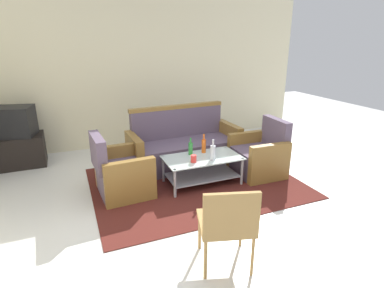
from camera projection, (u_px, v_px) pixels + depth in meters
The scene contains 14 objects.
ground_plane at pixel (219, 211), 3.85m from camera, with size 14.00×14.00×0.00m, color white.
wall_back at pixel (149, 72), 6.08m from camera, with size 6.52×0.12×2.80m.
rug at pixel (195, 183), 4.60m from camera, with size 2.93×2.23×0.01m, color #511E19.
couch at pixel (184, 147), 5.16m from camera, with size 1.83×0.82×0.96m.
armchair_left at pixel (121, 174), 4.21m from camera, with size 0.74×0.80×0.85m.
armchair_right at pixel (259, 156), 4.84m from camera, with size 0.71×0.77×0.85m.
coffee_table at pixel (202, 166), 4.50m from camera, with size 1.10×0.60×0.40m.
bottle_orange at pixel (204, 145), 4.61m from camera, with size 0.07×0.07×0.28m.
bottle_green at pixel (191, 148), 4.52m from camera, with size 0.06×0.06×0.26m.
bottle_clear at pixel (213, 152), 4.33m from camera, with size 0.07×0.07×0.30m.
cup at pixel (194, 159), 4.27m from camera, with size 0.08×0.08×0.10m, color red.
tv_stand at pixel (19, 151), 5.14m from camera, with size 0.80×0.50×0.52m, color black.
television at pixel (13, 122), 4.98m from camera, with size 0.69×0.57×0.48m.
wicker_chair at pixel (228, 221), 2.75m from camera, with size 0.60×0.60×0.84m.
Camera 1 is at (-1.59, -3.00, 2.03)m, focal length 29.17 mm.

